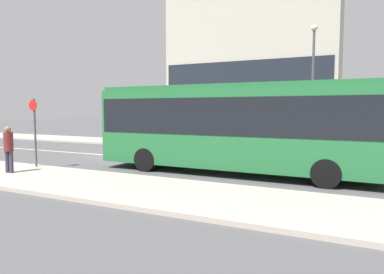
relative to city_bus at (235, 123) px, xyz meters
name	(u,v)px	position (x,y,z in m)	size (l,w,h in m)	color
ground_plane	(127,157)	(-6.81, 2.12, -2.00)	(120.00, 120.00, 0.00)	#4F4F51
sidewalk_near	(25,176)	(-6.81, -4.13, -1.93)	(44.00, 3.50, 0.13)	#B2A899
sidewalk_far	(180,145)	(-6.81, 8.37, -1.93)	(44.00, 3.50, 0.13)	#B2A899
lane_centerline	(127,157)	(-6.81, 2.12, -2.00)	(41.80, 0.16, 0.01)	silver
apartment_block_left_tower	(254,28)	(-3.35, 14.49, 7.04)	(12.92, 5.83, 18.10)	#B7B2A3
city_bus	(235,123)	(0.00, 0.00, 0.00)	(11.23, 2.47, 3.49)	#236B38
parked_car_0	(354,148)	(4.25, 5.68, -1.34)	(4.14, 1.85, 1.40)	maroon
pedestrian_near_stop	(9,146)	(-7.56, -4.21, -0.85)	(0.35, 0.34, 1.78)	#383347
bus_stop_sign	(35,127)	(-7.82, -2.80, -0.21)	(0.44, 0.12, 2.86)	#4C4C51
street_lamp	(313,75)	(2.02, 7.41, 2.42)	(0.36, 0.36, 7.05)	#4C4C51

